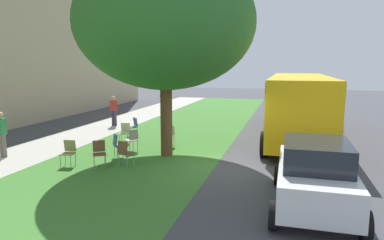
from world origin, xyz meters
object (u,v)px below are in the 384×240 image
object	(u,v)px
chair_6	(133,125)
chair_1	(69,151)
chair_5	(125,131)
pedestrian_0	(114,110)
chair_7	(118,144)
parked_car	(315,174)
chair_4	(99,151)
school_bus	(299,100)
chair_2	(170,135)
chair_0	(132,139)
pedestrian_1	(2,132)
chair_3	(125,151)
street_tree	(165,23)

from	to	relation	value
chair_6	chair_1	bearing A→B (deg)	-179.37
chair_5	pedestrian_0	world-z (taller)	pedestrian_0
chair_7	parked_car	bearing A→B (deg)	-113.53
chair_1	parked_car	distance (m)	7.85
chair_4	school_bus	distance (m)	9.43
chair_2	chair_4	bearing A→B (deg)	157.73
chair_1	chair_0	bearing A→B (deg)	-26.39
chair_1	pedestrian_1	world-z (taller)	pedestrian_1
chair_3	chair_7	xyz separation A→B (m)	(0.95, 0.74, 0.00)
street_tree	chair_6	xyz separation A→B (m)	(2.98, 2.76, -4.32)
chair_5	chair_7	world-z (taller)	same
chair_0	chair_4	bearing A→B (deg)	175.59
street_tree	chair_3	bearing A→B (deg)	154.13
chair_6	parked_car	world-z (taller)	parked_car
street_tree	parked_car	bearing A→B (deg)	-126.29
chair_2	school_bus	size ratio (longest dim) A/B	0.08
chair_7	pedestrian_1	xyz separation A→B (m)	(-1.05, 4.15, 0.41)
chair_1	pedestrian_1	xyz separation A→B (m)	(0.36, 3.05, 0.41)
chair_0	chair_7	xyz separation A→B (m)	(-1.00, 0.09, 0.00)
chair_4	chair_6	size ratio (longest dim) A/B	1.00
parked_car	street_tree	bearing A→B (deg)	53.71
street_tree	chair_2	world-z (taller)	street_tree
pedestrian_0	chair_5	bearing A→B (deg)	-146.13
chair_2	chair_7	world-z (taller)	same
chair_3	pedestrian_0	world-z (taller)	pedestrian_0
chair_0	school_bus	bearing A→B (deg)	-54.38
chair_0	school_bus	size ratio (longest dim) A/B	0.08
chair_2	school_bus	bearing A→B (deg)	-56.36
pedestrian_0	pedestrian_1	distance (m)	7.15
chair_3	chair_7	bearing A→B (deg)	38.02
chair_1	pedestrian_0	bearing A→B (deg)	17.06
chair_1	chair_6	bearing A→B (deg)	0.63
pedestrian_0	chair_2	bearing A→B (deg)	-130.29
street_tree	chair_1	size ratio (longest dim) A/B	8.21
chair_0	chair_1	bearing A→B (deg)	153.61
chair_2	chair_4	size ratio (longest dim) A/B	1.00
pedestrian_0	pedestrian_1	xyz separation A→B (m)	(-7.11, 0.75, 0.00)
chair_3	school_bus	bearing A→B (deg)	-41.20
chair_6	chair_7	world-z (taller)	same
street_tree	chair_7	world-z (taller)	street_tree
chair_2	chair_6	distance (m)	2.96
chair_2	chair_6	xyz separation A→B (m)	(1.68, 2.43, 0.00)
chair_0	chair_2	distance (m)	1.62
chair_3	chair_6	world-z (taller)	same
pedestrian_0	chair_0	bearing A→B (deg)	-145.46
chair_6	chair_4	bearing A→B (deg)	-167.73
chair_3	school_bus	size ratio (longest dim) A/B	0.08
chair_4	pedestrian_1	xyz separation A→B (m)	(0.14, 4.07, 0.41)
chair_0	chair_3	xyz separation A→B (m)	(-1.95, -0.65, 0.00)
chair_1	school_bus	xyz separation A→B (m)	(6.94, -7.52, 1.24)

